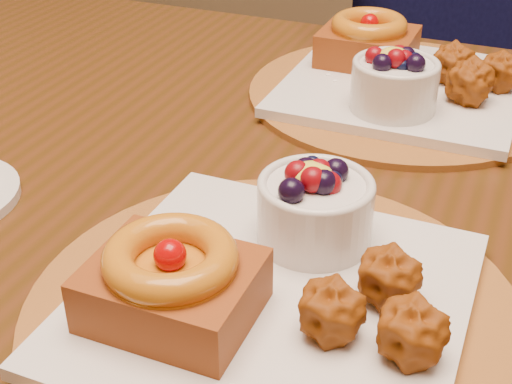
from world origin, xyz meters
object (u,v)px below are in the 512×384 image
chair_far (442,116)px  place_setting_near (272,280)px  dining_table (347,242)px  place_setting_far (400,77)px

chair_far → place_setting_near: bearing=-64.7°
dining_table → place_setting_near: size_ratio=4.21×
place_setting_near → place_setting_far: place_setting_far is taller
dining_table → place_setting_near: (-0.00, -0.21, 0.10)m
chair_far → place_setting_far: bearing=-64.4°
place_setting_far → chair_far: (-0.01, 0.59, -0.31)m
place_setting_far → chair_far: size_ratio=0.45×
dining_table → chair_far: chair_far is taller
dining_table → chair_far: (-0.01, 0.81, -0.21)m
dining_table → place_setting_near: 0.24m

